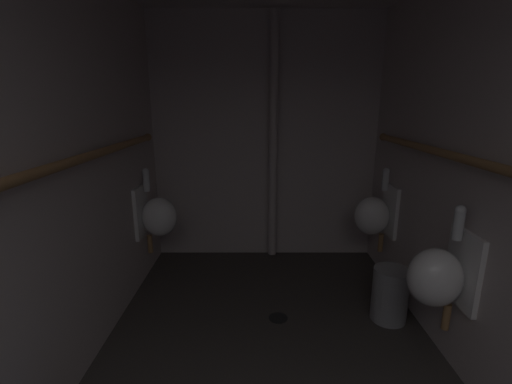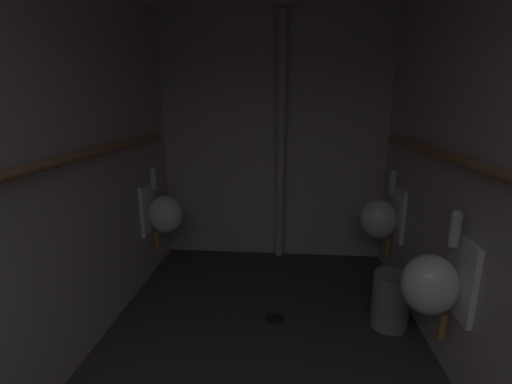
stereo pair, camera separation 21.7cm
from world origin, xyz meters
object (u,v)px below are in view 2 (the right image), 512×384
(urinal_right_mid, at_px, (434,283))
(urinal_right_far, at_px, (381,218))
(standpipe_back_wall, at_px, (281,142))
(waste_bin, at_px, (390,300))
(urinal_left_mid, at_px, (163,213))
(floor_drain, at_px, (275,318))

(urinal_right_mid, xyz_separation_m, urinal_right_far, (0.00, 1.11, 0.00))
(standpipe_back_wall, height_order, waste_bin, standpipe_back_wall)
(urinal_left_mid, xyz_separation_m, urinal_right_mid, (1.88, -1.08, 0.00))
(urinal_left_mid, bearing_deg, urinal_right_mid, -29.85)
(urinal_right_far, relative_size, standpipe_back_wall, 0.33)
(urinal_left_mid, xyz_separation_m, waste_bin, (1.82, -0.61, -0.40))
(urinal_right_mid, distance_m, standpipe_back_wall, 1.88)
(urinal_right_mid, relative_size, floor_drain, 5.39)
(urinal_right_far, xyz_separation_m, waste_bin, (-0.06, -0.64, -0.40))
(floor_drain, bearing_deg, standpipe_back_wall, 89.91)
(urinal_left_mid, height_order, urinal_right_mid, same)
(floor_drain, bearing_deg, urinal_left_mid, 149.29)
(urinal_left_mid, height_order, standpipe_back_wall, standpipe_back_wall)
(urinal_right_mid, bearing_deg, standpipe_back_wall, 118.96)
(standpipe_back_wall, relative_size, floor_drain, 16.47)
(urinal_left_mid, bearing_deg, urinal_right_far, 0.81)
(urinal_right_mid, distance_m, waste_bin, 0.62)
(urinal_right_mid, distance_m, floor_drain, 1.15)
(urinal_right_far, distance_m, floor_drain, 1.22)
(urinal_left_mid, distance_m, standpipe_back_wall, 1.27)
(urinal_left_mid, relative_size, urinal_right_far, 1.00)
(urinal_right_mid, relative_size, standpipe_back_wall, 0.33)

